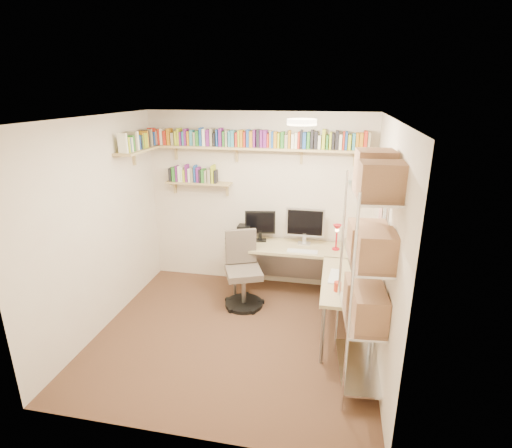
# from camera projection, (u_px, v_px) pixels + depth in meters

# --- Properties ---
(ground) EXTENTS (3.20, 3.20, 0.00)m
(ground) POSITION_uv_depth(u_px,v_px,m) (234.00, 335.00, 4.74)
(ground) COLOR #49291F
(ground) RESTS_ON ground
(room_shell) EXTENTS (3.24, 3.04, 2.52)m
(room_shell) POSITION_uv_depth(u_px,v_px,m) (232.00, 210.00, 4.25)
(room_shell) COLOR beige
(room_shell) RESTS_ON ground
(wall_shelves) EXTENTS (3.12, 1.09, 0.80)m
(wall_shelves) POSITION_uv_depth(u_px,v_px,m) (227.00, 148.00, 5.37)
(wall_shelves) COLOR tan
(wall_shelves) RESTS_ON ground
(corner_desk) EXTENTS (1.91, 1.82, 1.24)m
(corner_desk) POSITION_uv_depth(u_px,v_px,m) (302.00, 254.00, 5.26)
(corner_desk) COLOR #CDBC85
(corner_desk) RESTS_ON ground
(office_chair) EXTENTS (0.59, 0.59, 1.01)m
(office_chair) POSITION_uv_depth(u_px,v_px,m) (243.00, 275.00, 5.31)
(office_chair) COLOR black
(office_chair) RESTS_ON ground
(wire_rack) EXTENTS (0.51, 0.92, 2.27)m
(wire_rack) POSITION_uv_depth(u_px,v_px,m) (371.00, 247.00, 3.55)
(wire_rack) COLOR silver
(wire_rack) RESTS_ON ground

